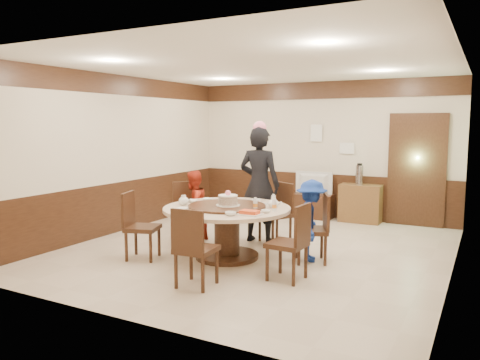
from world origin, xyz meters
The scene contains 32 objects.
room centered at (0.01, 0.01, 1.08)m, with size 6.00×6.04×2.84m.
banquet_table centered at (-0.20, -0.63, 0.53)m, with size 1.83×1.83×0.78m.
chair_0 centered at (0.97, -0.24, 0.30)m, with size 0.59×0.59×0.97m.
chair_1 centered at (0.05, 0.57, 0.30)m, with size 0.60×0.60×0.97m.
chair_2 centered at (-1.29, -0.04, 0.30)m, with size 0.62×0.62×0.97m.
chair_3 centered at (-1.27, -1.25, 0.30)m, with size 0.57×0.56×0.97m.
chair_4 centered at (0.07, -1.86, 0.30)m, with size 0.47×0.48×0.97m.
chair_5 centered at (0.96, -1.11, 0.30)m, with size 0.48×0.47×0.97m.
person_standing centered at (-0.20, 0.44, 0.95)m, with size 0.69×0.45×1.90m, color black.
person_red centered at (-1.17, -0.04, 0.59)m, with size 0.57×0.45×1.18m, color #B02C17.
person_blue centered at (0.93, -0.19, 0.58)m, with size 0.75×0.43×1.16m, color navy.
birthday_cake centered at (-0.16, -0.66, 0.86)m, with size 0.34×0.34×0.22m.
teapot_left centered at (-0.85, -0.78, 0.81)m, with size 0.17×0.15×0.13m, color white.
teapot_right centered at (0.42, -0.37, 0.81)m, with size 0.17×0.15×0.13m, color white.
bowl_0 centered at (-0.74, -0.29, 0.77)m, with size 0.16×0.16×0.04m, color white.
bowl_1 centered at (0.15, -1.15, 0.77)m, with size 0.15×0.15×0.05m, color white.
bowl_2 centered at (-0.60, -1.16, 0.77)m, with size 0.15×0.15×0.04m, color white.
bowl_3 centered at (0.48, -0.76, 0.77)m, with size 0.13×0.13×0.04m, color white.
bowl_4 centered at (-0.86, -0.52, 0.77)m, with size 0.16×0.16×0.04m, color white.
bowl_5 centered at (-0.02, -0.04, 0.77)m, with size 0.15×0.15×0.05m, color white.
saucer_near centered at (-0.45, -1.28, 0.76)m, with size 0.18×0.18×0.01m, color white.
saucer_far centered at (0.25, -0.13, 0.76)m, with size 0.18×0.18×0.01m, color white.
shrimp_platter centered at (0.36, -1.01, 0.78)m, with size 0.30×0.20×0.06m.
bottle_0 centered at (0.27, -0.66, 0.83)m, with size 0.06×0.06×0.16m, color white.
bottle_1 centered at (0.54, -0.60, 0.83)m, with size 0.06×0.06×0.16m, color white.
bottle_2 centered at (0.37, -0.26, 0.83)m, with size 0.06×0.06×0.16m, color white.
tv_stand centered at (-0.09, 2.75, 0.25)m, with size 0.85×0.45×0.50m, color #361D10.
television centered at (-0.09, 2.75, 0.73)m, with size 0.79×0.10×0.45m, color gray.
side_cabinet centered at (0.90, 2.78, 0.38)m, with size 0.80×0.40×0.75m, color brown.
thermos centered at (0.86, 2.78, 0.94)m, with size 0.15×0.15×0.38m, color silver.
notice_left centered at (-0.10, 2.96, 1.75)m, with size 0.25×0.00×0.35m, color white.
notice_right centered at (0.55, 2.96, 1.45)m, with size 0.30×0.00×0.22m, color white.
Camera 1 is at (3.10, -6.39, 1.95)m, focal length 35.00 mm.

